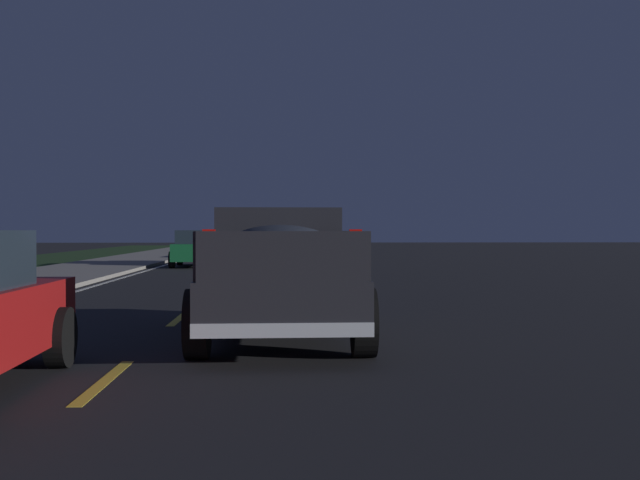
% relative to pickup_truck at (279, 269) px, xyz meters
% --- Properties ---
extents(ground, '(144.00, 144.00, 0.00)m').
position_rel_pickup_truck_xyz_m(ground, '(15.90, 1.75, -0.98)').
color(ground, black).
extents(sidewalk_shoulder, '(108.00, 4.00, 0.12)m').
position_rel_pickup_truck_xyz_m(sidewalk_shoulder, '(15.90, 7.45, -0.92)').
color(sidewalk_shoulder, gray).
rests_on(sidewalk_shoulder, ground).
extents(lane_markings, '(108.00, 3.54, 0.01)m').
position_rel_pickup_truck_xyz_m(lane_markings, '(17.88, 4.26, -0.98)').
color(lane_markings, yellow).
rests_on(lane_markings, ground).
extents(pickup_truck, '(5.47, 2.36, 1.87)m').
position_rel_pickup_truck_xyz_m(pickup_truck, '(0.00, 0.00, 0.00)').
color(pickup_truck, '#232328').
rests_on(pickup_truck, ground).
extents(sedan_green, '(4.44, 2.09, 1.54)m').
position_rel_pickup_truck_xyz_m(sedan_green, '(22.39, 3.58, -0.20)').
color(sedan_green, '#14592D').
rests_on(sedan_green, ground).
extents(sedan_tan, '(4.40, 2.02, 1.54)m').
position_rel_pickup_truck_xyz_m(sedan_tan, '(29.57, -0.23, -0.20)').
color(sedan_tan, '#9E845B').
rests_on(sedan_tan, ground).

